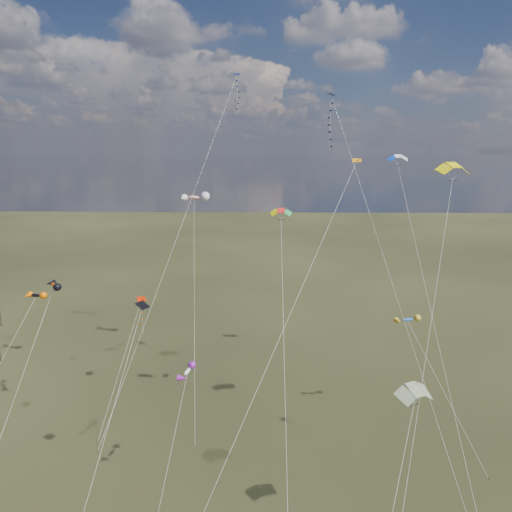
{
  "coord_description": "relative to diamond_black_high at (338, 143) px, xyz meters",
  "views": [
    {
      "loc": [
        1.24,
        -31.04,
        30.28
      ],
      "look_at": [
        0.0,
        18.0,
        19.0
      ],
      "focal_mm": 32.0,
      "sensor_mm": 36.0,
      "label": 1
    }
  ],
  "objects": [
    {
      "name": "diamond_red_low",
      "position": [
        -22.27,
        2.0,
        -20.43
      ],
      "size": [
        3.77,
        9.32,
        13.42
      ],
      "color": "#BD1B00",
      "rests_on": "ground"
    },
    {
      "name": "parafoil_striped",
      "position": [
        2.85,
        -20.3,
        -16.69
      ],
      "size": [
        7.28,
        11.83,
        15.18
      ],
      "color": "yellow",
      "rests_on": "ground"
    },
    {
      "name": "novelty_orange_black",
      "position": [
        -29.86,
        -3.02,
        -14.74
      ],
      "size": [
        3.55,
        15.48,
        16.94
      ],
      "color": "#EC4A00",
      "rests_on": "ground"
    },
    {
      "name": "novelty_blue_yellow",
      "position": [
        7.99,
        -1.95,
        -18.63
      ],
      "size": [
        7.29,
        9.67,
        13.0
      ],
      "color": "#1A4BAF",
      "rests_on": "ground"
    },
    {
      "name": "novelty_redwhite_stripe",
      "position": [
        -17.22,
        12.77,
        -7.02
      ],
      "size": [
        4.38,
        20.7,
        24.94
      ],
      "color": "#EB471E",
      "rests_on": "ground"
    },
    {
      "name": "parafoil_yellow",
      "position": [
        8.49,
        -8.99,
        -2.08
      ],
      "size": [
        9.08,
        15.9,
        29.87
      ],
      "color": "#DACA05",
      "rests_on": "ground"
    },
    {
      "name": "novelty_white_purple",
      "position": [
        -13.83,
        -14.32,
        -18.68
      ],
      "size": [
        3.0,
        7.52,
        12.92
      ],
      "color": "white",
      "rests_on": "ground"
    },
    {
      "name": "novelty_black_orange",
      "position": [
        -40.12,
        12.21,
        -20.8
      ],
      "size": [
        5.28,
        8.71,
        10.93
      ],
      "color": "black",
      "rests_on": "ground"
    },
    {
      "name": "parafoil_blue_white",
      "position": [
        8.48,
        7.72,
        -1.64
      ],
      "size": [
        3.64,
        23.75,
        30.29
      ],
      "color": "blue",
      "rests_on": "ground"
    },
    {
      "name": "diamond_navy_tall",
      "position": [
        -12.54,
        13.22,
        3.51
      ],
      "size": [
        13.88,
        23.5,
        40.4
      ],
      "color": "#0B0F43",
      "rests_on": "ground"
    },
    {
      "name": "parafoil_tricolor",
      "position": [
        -5.91,
        -4.0,
        -6.76
      ],
      "size": [
        2.09,
        19.87,
        25.12
      ],
      "color": "#D2C506",
      "rests_on": "ground"
    },
    {
      "name": "diamond_black_mid",
      "position": [
        -18.19,
        -17.19,
        -17.33
      ],
      "size": [
        4.99,
        10.22,
        18.66
      ],
      "color": "black",
      "rests_on": "ground"
    },
    {
      "name": "diamond_black_high",
      "position": [
        0.0,
        0.0,
        0.0
      ],
      "size": [
        11.13,
        17.91,
        36.25
      ],
      "color": "black",
      "rests_on": "ground"
    },
    {
      "name": "diamond_orange_center",
      "position": [
        -4.38,
        -12.93,
        -11.51
      ],
      "size": [
        16.05,
        20.42,
        29.66
      ],
      "color": "orange",
      "rests_on": "ground"
    }
  ]
}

